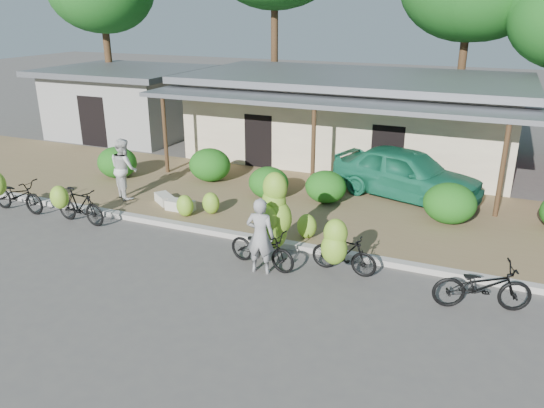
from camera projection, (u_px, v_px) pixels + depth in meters
The scene contains 23 objects.
ground at pixel (226, 276), 12.19m from camera, with size 100.00×100.00×0.00m, color #514E4B.
sidewalk at pixel (301, 204), 16.49m from camera, with size 60.00×6.00×0.12m, color olive.
curb at pixel (261, 240), 13.89m from camera, with size 60.00×0.25×0.15m, color #A8A399.
shop_main at pixel (353, 117), 21.02m from camera, with size 13.00×8.50×3.35m.
shop_grey at pixel (127, 101), 25.14m from camera, with size 7.00×6.00×3.15m.
hedge_0 at pixel (117, 162), 18.65m from camera, with size 1.41×1.27×1.10m, color #175613.
hedge_1 at pixel (210, 165), 18.29m from camera, with size 1.46×1.32×1.14m, color #175613.
hedge_2 at pixel (269, 183), 16.66m from camera, with size 1.28×1.15×1.00m, color #175613.
hedge_3 at pixel (326, 187), 16.29m from camera, with size 1.28×1.15×1.00m, color #175613.
hedge_4 at pixel (450, 203), 14.72m from camera, with size 1.46×1.31×1.14m, color #175613.
bike_far_left at pixel (15, 194), 15.77m from camera, with size 1.94×1.24×1.44m.
bike_left at pixel (77, 205), 14.90m from camera, with size 1.77×1.18×1.31m.
bike_center at pixel (269, 229), 12.58m from camera, with size 1.88×1.32×2.20m.
bike_right at pixel (341, 250), 11.95m from camera, with size 1.62×1.19×1.55m.
bike_far_right at pixel (482, 286), 10.71m from camera, with size 2.07×1.20×1.03m.
loose_banana_a at pixel (185, 206), 15.25m from camera, with size 0.51×0.43×0.64m, color #90B92E.
loose_banana_b at pixel (211, 203), 15.44m from camera, with size 0.52×0.44×0.65m, color #90B92E.
loose_banana_c at pixel (307, 226), 13.81m from camera, with size 0.52×0.45×0.65m, color #90B92E.
sack_near at pixel (180, 205), 15.75m from camera, with size 0.85×0.40×0.30m, color beige.
sack_far at pixel (164, 199), 16.32m from camera, with size 0.75×0.38×0.28m, color beige.
vendor at pixel (260, 236), 12.08m from camera, with size 0.66×0.44×1.82m, color gray.
bystander at pixel (124, 168), 16.57m from camera, with size 0.92×0.72×1.89m, color silver.
teal_van at pixel (406, 173), 16.59m from camera, with size 1.89×4.70×1.60m, color #186F4F.
Camera 1 is at (5.22, -9.57, 5.81)m, focal length 35.00 mm.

